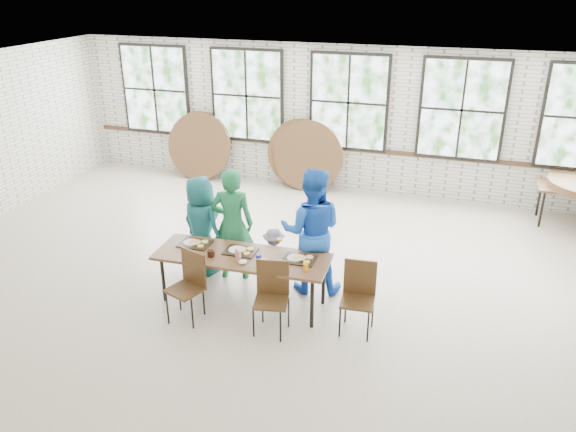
{
  "coord_description": "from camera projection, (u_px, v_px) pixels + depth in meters",
  "views": [
    {
      "loc": [
        2.25,
        -6.68,
        4.29
      ],
      "look_at": [
        0.0,
        0.4,
        1.05
      ],
      "focal_mm": 35.0,
      "sensor_mm": 36.0,
      "label": 1
    }
  ],
  "objects": [
    {
      "name": "round_tops_leaning",
      "position": [
        250.0,
        151.0,
        12.15
      ],
      "size": [
        4.05,
        0.48,
        1.49
      ],
      "color": "brown",
      "rests_on": "ground"
    },
    {
      "name": "chair_near_left",
      "position": [
        189.0,
        280.0,
        7.4
      ],
      "size": [
        0.53,
        0.52,
        0.95
      ],
      "rotation": [
        0.0,
        0.0,
        -0.35
      ],
      "color": "#493018",
      "rests_on": "ground"
    },
    {
      "name": "tabletop_clutter",
      "position": [
        248.0,
        256.0,
        7.59
      ],
      "size": [
        1.99,
        0.61,
        0.11
      ],
      "color": "black",
      "rests_on": "dining_table"
    },
    {
      "name": "adult_green",
      "position": [
        232.0,
        224.0,
        8.28
      ],
      "size": [
        0.71,
        0.55,
        1.74
      ],
      "primitive_type": "imported",
      "rotation": [
        0.0,
        0.0,
        3.38
      ],
      "color": "#1C6A3D",
      "rests_on": "ground"
    },
    {
      "name": "dining_table",
      "position": [
        242.0,
        259.0,
        7.67
      ],
      "size": [
        2.43,
        0.88,
        0.74
      ],
      "rotation": [
        0.0,
        0.0,
        0.04
      ],
      "color": "brown",
      "rests_on": "ground"
    },
    {
      "name": "adult_blue",
      "position": [
        312.0,
        231.0,
        7.92
      ],
      "size": [
        1.02,
        0.86,
        1.86
      ],
      "primitive_type": "imported",
      "rotation": [
        0.0,
        0.0,
        3.33
      ],
      "color": "blue",
      "rests_on": "ground"
    },
    {
      "name": "chair_near_right",
      "position": [
        272.0,
        291.0,
        7.15
      ],
      "size": [
        0.49,
        0.48,
        0.95
      ],
      "rotation": [
        0.0,
        0.0,
        0.2
      ],
      "color": "#493018",
      "rests_on": "ground"
    },
    {
      "name": "room",
      "position": [
        349.0,
        105.0,
        11.32
      ],
      "size": [
        12.0,
        12.0,
        12.0
      ],
      "color": "beige",
      "rests_on": "ground"
    },
    {
      "name": "chair_spare",
      "position": [
        359.0,
        291.0,
        7.16
      ],
      "size": [
        0.45,
        0.44,
        0.95
      ],
      "rotation": [
        0.0,
        0.0,
        0.08
      ],
      "color": "#493018",
      "rests_on": "ground"
    },
    {
      "name": "adult_teal",
      "position": [
        202.0,
        226.0,
        8.46
      ],
      "size": [
        0.89,
        0.75,
        1.55
      ],
      "primitive_type": "imported",
      "rotation": [
        0.0,
        0.0,
        2.75
      ],
      "color": "#174C5A",
      "rests_on": "ground"
    },
    {
      "name": "toddler",
      "position": [
        274.0,
        256.0,
        8.27
      ],
      "size": [
        0.64,
        0.47,
        0.88
      ],
      "primitive_type": "imported",
      "rotation": [
        0.0,
        0.0,
        3.42
      ],
      "color": "#181136",
      "rests_on": "ground"
    }
  ]
}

